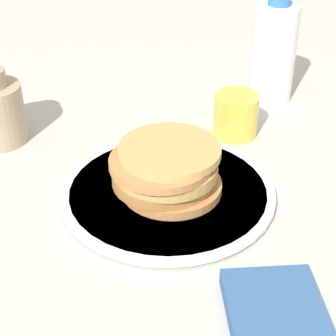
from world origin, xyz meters
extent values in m
plane|color=#BCB7AD|center=(0.00, 0.00, 0.00)|extent=(4.00, 4.00, 0.00)
cylinder|color=white|center=(-0.01, -0.02, 0.01)|extent=(0.27, 0.27, 0.01)
cylinder|color=white|center=(-0.01, -0.02, 0.01)|extent=(0.29, 0.29, 0.01)
cylinder|color=tan|center=(-0.02, -0.02, 0.02)|extent=(0.14, 0.14, 0.01)
cylinder|color=#B57B3E|center=(-0.01, -0.03, 0.03)|extent=(0.14, 0.14, 0.02)
cylinder|color=tan|center=(-0.01, -0.02, 0.05)|extent=(0.14, 0.14, 0.02)
cylinder|color=#C07C48|center=(0.00, -0.02, 0.06)|extent=(0.14, 0.14, 0.01)
cylinder|color=tan|center=(-0.01, -0.02, 0.07)|extent=(0.14, 0.14, 0.01)
cylinder|color=yellow|center=(-0.18, -0.14, 0.03)|extent=(0.07, 0.07, 0.07)
cylinder|color=white|center=(-0.30, -0.23, 0.09)|extent=(0.08, 0.08, 0.17)
cube|color=#33598C|center=(-0.03, 0.21, 0.01)|extent=(0.13, 0.13, 0.02)
camera|label=1|loc=(0.23, 0.55, 0.46)|focal=60.00mm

